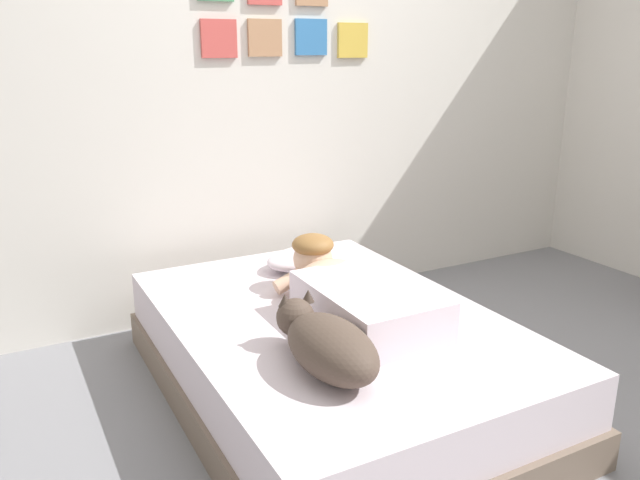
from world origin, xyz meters
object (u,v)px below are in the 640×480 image
(bed, at_px, (331,356))
(person_lying, at_px, (352,292))
(pillow, at_px, (314,258))
(coffee_cup, at_px, (337,272))
(dog, at_px, (327,344))
(cell_phone, at_px, (380,314))

(bed, relative_size, person_lying, 2.11)
(pillow, relative_size, coffee_cup, 4.16)
(bed, bearing_deg, dog, -121.08)
(bed, xyz_separation_m, cell_phone, (0.19, -0.10, 0.20))
(pillow, height_order, cell_phone, pillow)
(bed, height_order, dog, dog)
(bed, relative_size, pillow, 3.74)
(bed, relative_size, dog, 3.38)
(pillow, height_order, dog, dog)
(person_lying, relative_size, cell_phone, 6.57)
(pillow, xyz_separation_m, coffee_cup, (0.02, -0.21, -0.02))
(dog, bearing_deg, bed, 58.92)
(person_lying, bearing_deg, bed, 157.40)
(coffee_cup, bearing_deg, cell_phone, -96.51)
(pillow, bearing_deg, cell_phone, -93.07)
(pillow, relative_size, dog, 0.90)
(person_lying, height_order, cell_phone, person_lying)
(bed, height_order, pillow, pillow)
(bed, distance_m, dog, 0.57)
(bed, bearing_deg, person_lying, -22.60)
(bed, xyz_separation_m, person_lying, (0.08, -0.03, 0.30))
(person_lying, bearing_deg, pillow, 77.18)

